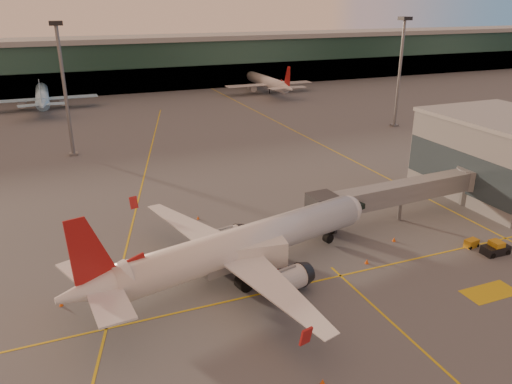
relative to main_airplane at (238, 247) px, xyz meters
name	(u,v)px	position (x,y,z in m)	size (l,w,h in m)	color
ground	(324,309)	(5.81, -9.18, -3.76)	(600.00, 600.00, 0.00)	#4C4F54
taxi_markings	(159,181)	(-1.51, 35.31, -3.76)	(100.12, 173.00, 0.01)	gold
terminal	(118,64)	(5.81, 132.62, 5.00)	(400.00, 20.00, 17.60)	#19382D
gate_building	(503,156)	(47.74, 8.75, 2.53)	(18.40, 22.40, 12.60)	slate
mast_west_near	(63,80)	(-14.19, 56.82, 11.10)	(2.40, 2.40, 25.60)	slate
mast_east_near	(400,65)	(60.81, 52.82, 11.10)	(2.40, 2.40, 25.60)	slate
main_airplane	(238,247)	(0.00, 0.00, 0.00)	(37.95, 34.54, 11.58)	silver
jet_bridge	(409,192)	(28.04, 6.22, 0.25)	(29.93, 5.09, 5.77)	slate
catering_truck	(260,258)	(2.07, -1.30, -1.14)	(6.21, 3.36, 4.61)	#A51721
gpu_cart	(472,243)	(29.79, -4.33, -3.26)	(1.90, 1.29, 1.04)	#BF8617
pushback_tug	(496,249)	(31.17, -6.84, -3.07)	(3.32, 1.83, 1.70)	black
cone_nose	(394,239)	(21.76, 0.71, -3.49)	(0.45, 0.45, 0.57)	#DD510B
cone_tail	(61,304)	(-18.70, 1.51, -3.51)	(0.41, 0.41, 0.52)	#DD510B
cone_wing_right	(323,382)	(0.50, -18.38, -3.51)	(0.41, 0.41, 0.52)	#DD510B
cone_wing_left	(198,218)	(0.24, 17.07, -3.53)	(0.38, 0.38, 0.48)	#DD510B
cone_fwd	(367,261)	(15.16, -2.91, -3.48)	(0.46, 0.46, 0.59)	#DD510B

